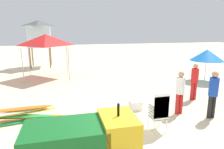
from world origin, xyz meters
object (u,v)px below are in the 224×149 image
utility_cart (84,137)px  lifeguard_near_right (180,90)px  lifeguard_near_left (213,91)px  stacked_plastic_chairs (159,109)px  popup_canopy (46,40)px  beach_umbrella_left (207,55)px  cooler_box (135,105)px  surfboard_pile (23,115)px  lifeguard_tower (39,34)px  lifeguard_near_center (195,79)px

utility_cart → lifeguard_near_right: (3.86, 2.11, 0.17)m
lifeguard_near_left → stacked_plastic_chairs: bearing=-169.8°
utility_cart → popup_canopy: bearing=97.4°
stacked_plastic_chairs → lifeguard_near_left: lifeguard_near_left is taller
beach_umbrella_left → cooler_box: 6.91m
surfboard_pile → lifeguard_near_left: lifeguard_near_left is taller
lifeguard_near_right → lifeguard_tower: 13.39m
utility_cart → stacked_plastic_chairs: bearing=23.5°
surfboard_pile → stacked_plastic_chairs: bearing=-24.1°
lifeguard_near_left → cooler_box: 2.87m
lifeguard_near_center → popup_canopy: bearing=136.5°
popup_canopy → lifeguard_near_left: bearing=-53.6°
lifeguard_near_center → beach_umbrella_left: bearing=43.5°
lifeguard_near_left → lifeguard_tower: (-6.80, 12.50, 1.84)m
stacked_plastic_chairs → surfboard_pile: bearing=155.9°
stacked_plastic_chairs → surfboard_pile: stacked_plastic_chairs is taller
lifeguard_near_center → popup_canopy: popup_canopy is taller
surfboard_pile → beach_umbrella_left: 10.69m
stacked_plastic_chairs → popup_canopy: 9.51m
lifeguard_near_left → lifeguard_tower: size_ratio=0.44×
lifeguard_near_left → cooler_box: size_ratio=3.75×
utility_cart → lifeguard_tower: 14.29m
popup_canopy → surfboard_pile: bearing=-94.6°
surfboard_pile → lifeguard_near_left: 6.76m
lifeguard_near_center → beach_umbrella_left: 4.10m
lifeguard_near_center → lifeguard_near_left: bearing=-108.9°
lifeguard_near_right → lifeguard_tower: lifeguard_tower is taller
lifeguard_near_center → surfboard_pile: bearing=-177.1°
lifeguard_near_right → cooler_box: lifeguard_near_right is taller
lifeguard_near_center → beach_umbrella_left: (2.94, 2.78, 0.67)m
lifeguard_near_center → popup_canopy: 9.30m
lifeguard_tower → beach_umbrella_left: bearing=-37.3°
utility_cart → popup_canopy: popup_canopy is taller
stacked_plastic_chairs → lifeguard_tower: size_ratio=0.33×
surfboard_pile → lifeguard_near_left: bearing=-12.7°
stacked_plastic_chairs → cooler_box: bearing=91.8°
popup_canopy → lifeguard_tower: (-0.77, 4.35, 0.33)m
popup_canopy → stacked_plastic_chairs: bearing=-66.6°
utility_cart → surfboard_pile: size_ratio=0.95×
lifeguard_near_left → lifeguard_near_right: lifeguard_near_left is taller
lifeguard_near_right → stacked_plastic_chairs: bearing=-143.3°
stacked_plastic_chairs → lifeguard_near_center: 3.72m
popup_canopy → lifeguard_tower: size_ratio=0.73×
lifeguard_near_right → surfboard_pile: bearing=171.4°
lifeguard_near_center → lifeguard_tower: lifeguard_tower is taller
utility_cart → stacked_plastic_chairs: (2.46, 1.07, -0.04)m
stacked_plastic_chairs → cooler_box: stacked_plastic_chairs is taller
lifeguard_tower → beach_umbrella_left: (10.36, -7.88, -1.20)m
utility_cart → lifeguard_near_left: lifeguard_near_left is taller
popup_canopy → lifeguard_tower: bearing=100.1°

